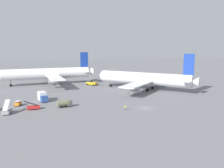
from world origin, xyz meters
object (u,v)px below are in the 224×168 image
(pushback_tug, at_px, (92,83))
(gse_catering_truck_tall, at_px, (43,97))
(airliner_at_gate_left, at_px, (48,74))
(airliner_being_pushed, at_px, (145,79))
(gse_fuel_bowser_stubby, at_px, (65,103))
(gse_belt_loader_portside, at_px, (33,107))
(gse_stair_truck_yellow, at_px, (7,110))
(gse_baggage_cart_near_cluster, at_px, (18,103))
(ground_crew_wing_walker_right, at_px, (125,107))

(pushback_tug, relative_size, gse_catering_truck_tall, 1.27)
(airliner_at_gate_left, relative_size, airliner_being_pushed, 1.20)
(gse_fuel_bowser_stubby, xyz_separation_m, gse_belt_loader_portside, (-9.97, 0.77, -0.51))
(gse_fuel_bowser_stubby, bearing_deg, gse_belt_loader_portside, 175.58)
(airliner_being_pushed, distance_m, gse_stair_truck_yellow, 61.96)
(pushback_tug, distance_m, gse_fuel_bowser_stubby, 47.10)
(gse_catering_truck_tall, relative_size, gse_baggage_cart_near_cluster, 1.97)
(gse_fuel_bowser_stubby, distance_m, gse_baggage_cart_near_cluster, 16.45)
(airliner_at_gate_left, bearing_deg, gse_fuel_bowser_stubby, -91.30)
(pushback_tug, bearing_deg, gse_fuel_bowser_stubby, -118.18)
(airliner_at_gate_left, height_order, ground_crew_wing_walker_right, airliner_at_gate_left)
(gse_baggage_cart_near_cluster, relative_size, gse_belt_loader_portside, 0.63)
(gse_belt_loader_portside, bearing_deg, ground_crew_wing_walker_right, -23.89)
(pushback_tug, xyz_separation_m, ground_crew_wing_walker_right, (-5.27, -52.68, -0.29))
(gse_stair_truck_yellow, distance_m, ground_crew_wing_walker_right, 36.00)
(airliner_at_gate_left, distance_m, gse_baggage_cart_near_cluster, 47.20)
(pushback_tug, distance_m, gse_belt_loader_portside, 51.94)
(gse_fuel_bowser_stubby, bearing_deg, airliner_being_pushed, 24.28)
(gse_baggage_cart_near_cluster, bearing_deg, gse_belt_loader_portside, -57.34)
(gse_stair_truck_yellow, bearing_deg, gse_catering_truck_tall, 47.83)
(pushback_tug, bearing_deg, gse_baggage_cart_near_cluster, -137.44)
(airliner_being_pushed, bearing_deg, gse_baggage_cart_near_cluster, -169.12)
(airliner_being_pushed, xyz_separation_m, gse_belt_loader_portside, (-50.83, -17.67, -4.46))
(gse_fuel_bowser_stubby, relative_size, gse_stair_truck_yellow, 1.03)
(gse_stair_truck_yellow, bearing_deg, airliner_at_gate_left, 70.57)
(gse_belt_loader_portside, bearing_deg, gse_fuel_bowser_stubby, -4.42)
(gse_belt_loader_portside, bearing_deg, gse_catering_truck_tall, 69.35)
(gse_baggage_cart_near_cluster, height_order, gse_stair_truck_yellow, gse_stair_truck_yellow)
(airliner_at_gate_left, relative_size, gse_stair_truck_yellow, 10.26)
(gse_fuel_bowser_stubby, height_order, gse_baggage_cart_near_cluster, gse_fuel_bowser_stubby)
(gse_catering_truck_tall, height_order, ground_crew_wing_walker_right, gse_catering_truck_tall)
(ground_crew_wing_walker_right, bearing_deg, gse_catering_truck_tall, 135.17)
(airliner_being_pushed, distance_m, pushback_tug, 29.94)
(pushback_tug, xyz_separation_m, gse_catering_truck_tall, (-28.14, -29.94, 0.59))
(pushback_tug, distance_m, ground_crew_wing_walker_right, 52.95)
(airliner_at_gate_left, distance_m, gse_stair_truck_yellow, 56.91)
(gse_fuel_bowser_stubby, distance_m, gse_stair_truck_yellow, 17.74)
(pushback_tug, bearing_deg, airliner_being_pushed, -51.11)
(gse_fuel_bowser_stubby, bearing_deg, pushback_tug, 61.82)
(airliner_being_pushed, relative_size, gse_baggage_cart_near_cluster, 13.46)
(gse_catering_truck_tall, xyz_separation_m, gse_baggage_cart_near_cluster, (-8.58, -3.78, -0.90))
(airliner_at_gate_left, xyz_separation_m, gse_stair_truck_yellow, (-18.86, -53.48, -4.80))
(gse_belt_loader_portside, bearing_deg, gse_stair_truck_yellow, -164.07)
(gse_catering_truck_tall, xyz_separation_m, gse_belt_loader_portside, (-4.07, -10.80, -0.93))
(gse_belt_loader_portside, bearing_deg, airliner_at_gate_left, 77.73)
(airliner_at_gate_left, xyz_separation_m, gse_fuel_bowser_stubby, (-1.19, -52.05, -4.49))
(airliner_at_gate_left, bearing_deg, gse_stair_truck_yellow, -109.43)
(airliner_at_gate_left, relative_size, gse_catering_truck_tall, 8.18)
(gse_fuel_bowser_stubby, distance_m, gse_belt_loader_portside, 10.01)
(gse_catering_truck_tall, distance_m, gse_baggage_cart_near_cluster, 9.41)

